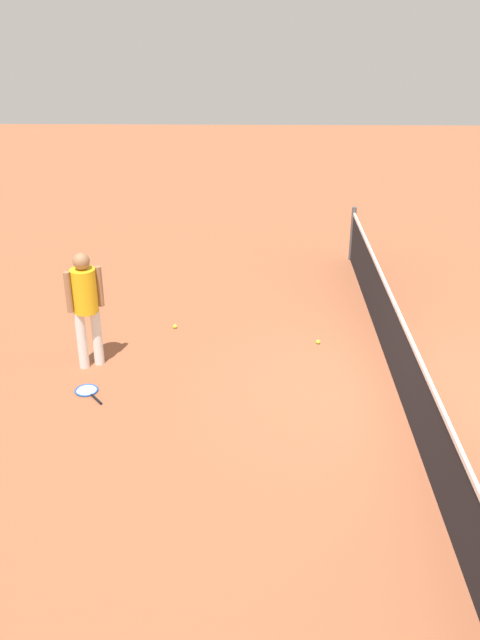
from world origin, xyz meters
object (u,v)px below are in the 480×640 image
object	(u,v)px
player_near_side	(85,301)
tennis_racket_near_player	(87,391)
tennis_ball_by_net	(175,326)
tennis_ball_midcourt	(318,342)

from	to	relation	value
player_near_side	tennis_racket_near_player	xyz separation A→B (m)	(0.72, 0.09, -1.00)
tennis_ball_by_net	tennis_ball_midcourt	world-z (taller)	same
tennis_racket_near_player	tennis_ball_by_net	world-z (taller)	tennis_ball_by_net
tennis_ball_by_net	player_near_side	bearing A→B (deg)	-41.75
tennis_racket_near_player	player_near_side	bearing A→B (deg)	-172.91
player_near_side	tennis_ball_midcourt	bearing A→B (deg)	102.11
tennis_ball_by_net	tennis_ball_midcourt	size ratio (longest dim) A/B	1.00
player_near_side	tennis_racket_near_player	distance (m)	1.24
tennis_ball_midcourt	tennis_racket_near_player	bearing A→B (deg)	-65.90
tennis_ball_by_net	tennis_racket_near_player	bearing A→B (deg)	-26.92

